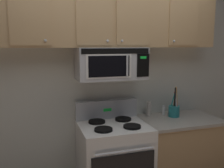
# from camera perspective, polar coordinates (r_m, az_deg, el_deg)

# --- Properties ---
(back_wall) EXTENTS (5.20, 0.10, 2.70)m
(back_wall) POSITION_cam_1_polar(r_m,az_deg,el_deg) (3.03, -1.71, 0.84)
(back_wall) COLOR silver
(back_wall) RESTS_ON ground_plane
(stove_range) EXTENTS (0.76, 0.69, 1.12)m
(stove_range) POSITION_cam_1_polar(r_m,az_deg,el_deg) (2.96, 0.40, -17.32)
(stove_range) COLOR white
(stove_range) RESTS_ON ground_plane
(over_range_microwave) EXTENTS (0.76, 0.43, 0.35)m
(over_range_microwave) POSITION_cam_1_polar(r_m,az_deg,el_deg) (2.77, -0.32, 4.76)
(over_range_microwave) COLOR #B7BABF
(upper_cabinets) EXTENTS (2.50, 0.36, 0.55)m
(upper_cabinets) POSITION_cam_1_polar(r_m,az_deg,el_deg) (2.80, -0.52, 14.01)
(upper_cabinets) COLOR tan
(counter_segment) EXTENTS (0.93, 0.65, 0.90)m
(counter_segment) POSITION_cam_1_polar(r_m,az_deg,el_deg) (3.30, 14.87, -15.03)
(counter_segment) COLOR tan
(counter_segment) RESTS_ON ground_plane
(utensil_crock_teal) EXTENTS (0.14, 0.14, 0.38)m
(utensil_crock_teal) POSITION_cam_1_polar(r_m,az_deg,el_deg) (3.17, 14.07, -5.65)
(utensil_crock_teal) COLOR teal
(utensil_crock_teal) RESTS_ON counter_segment
(salt_shaker) EXTENTS (0.04, 0.04, 0.12)m
(salt_shaker) POSITION_cam_1_polar(r_m,az_deg,el_deg) (3.24, 11.80, -5.88)
(salt_shaker) COLOR white
(salt_shaker) RESTS_ON counter_segment
(pepper_mill) EXTENTS (0.06, 0.06, 0.18)m
(pepper_mill) POSITION_cam_1_polar(r_m,az_deg,el_deg) (3.16, 8.45, -5.60)
(pepper_mill) COLOR #B7B2A8
(pepper_mill) RESTS_ON counter_segment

